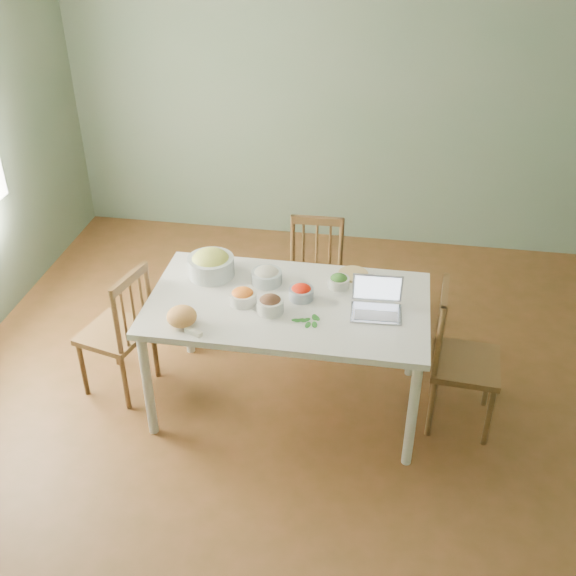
% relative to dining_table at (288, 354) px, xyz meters
% --- Properties ---
extents(floor, '(5.00, 5.00, 0.00)m').
position_rel_dining_table_xyz_m(floor, '(0.13, -0.11, -0.40)').
color(floor, '#4B3214').
rests_on(floor, ground).
extents(wall_back, '(5.00, 0.00, 2.70)m').
position_rel_dining_table_xyz_m(wall_back, '(0.13, 2.39, 0.95)').
color(wall_back, slate).
rests_on(wall_back, ground).
extents(dining_table, '(1.72, 0.97, 0.81)m').
position_rel_dining_table_xyz_m(dining_table, '(0.00, 0.00, 0.00)').
color(dining_table, silver).
rests_on(dining_table, floor).
extents(chair_far, '(0.42, 0.40, 0.93)m').
position_rel_dining_table_xyz_m(chair_far, '(0.06, 0.74, 0.06)').
color(chair_far, '#45321B').
rests_on(chair_far, floor).
extents(chair_left, '(0.48, 0.50, 0.94)m').
position_rel_dining_table_xyz_m(chair_left, '(-1.16, -0.02, 0.07)').
color(chair_left, '#45321B').
rests_on(chair_left, floor).
extents(chair_right, '(0.44, 0.46, 0.97)m').
position_rel_dining_table_xyz_m(chair_right, '(1.11, 0.01, 0.08)').
color(chair_right, '#45321B').
rests_on(chair_right, floor).
extents(bread_boule, '(0.21, 0.21, 0.12)m').
position_rel_dining_table_xyz_m(bread_boule, '(-0.57, -0.34, 0.46)').
color(bread_boule, '#CF8A4D').
rests_on(bread_boule, dining_table).
extents(butter_stick, '(0.11, 0.07, 0.03)m').
position_rel_dining_table_xyz_m(butter_stick, '(-0.48, -0.42, 0.42)').
color(butter_stick, white).
rests_on(butter_stick, dining_table).
extents(bowl_squash, '(0.37, 0.37, 0.17)m').
position_rel_dining_table_xyz_m(bowl_squash, '(-0.54, 0.23, 0.49)').
color(bowl_squash, '#CAC45C').
rests_on(bowl_squash, dining_table).
extents(bowl_carrot, '(0.19, 0.19, 0.09)m').
position_rel_dining_table_xyz_m(bowl_carrot, '(-0.27, -0.05, 0.45)').
color(bowl_carrot, orange).
rests_on(bowl_carrot, dining_table).
extents(bowl_onion, '(0.25, 0.25, 0.11)m').
position_rel_dining_table_xyz_m(bowl_onion, '(-0.17, 0.20, 0.46)').
color(bowl_onion, beige).
rests_on(bowl_onion, dining_table).
extents(bowl_mushroom, '(0.16, 0.16, 0.11)m').
position_rel_dining_table_xyz_m(bowl_mushroom, '(-0.09, -0.12, 0.46)').
color(bowl_mushroom, black).
rests_on(bowl_mushroom, dining_table).
extents(bowl_redpep, '(0.16, 0.16, 0.09)m').
position_rel_dining_table_xyz_m(bowl_redpep, '(0.07, 0.05, 0.45)').
color(bowl_redpep, red).
rests_on(bowl_redpep, dining_table).
extents(bowl_broccoli, '(0.15, 0.15, 0.09)m').
position_rel_dining_table_xyz_m(bowl_broccoli, '(0.29, 0.22, 0.45)').
color(bowl_broccoli, '#226021').
rests_on(bowl_broccoli, dining_table).
extents(flatbread, '(0.22, 0.22, 0.02)m').
position_rel_dining_table_xyz_m(flatbread, '(0.37, 0.37, 0.41)').
color(flatbread, tan).
rests_on(flatbread, dining_table).
extents(basil_bunch, '(0.19, 0.19, 0.02)m').
position_rel_dining_table_xyz_m(basil_bunch, '(0.14, -0.19, 0.41)').
color(basil_bunch, '#174919').
rests_on(basil_bunch, dining_table).
extents(laptop, '(0.31, 0.25, 0.21)m').
position_rel_dining_table_xyz_m(laptop, '(0.54, -0.05, 0.51)').
color(laptop, '#BBBBC4').
rests_on(laptop, dining_table).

